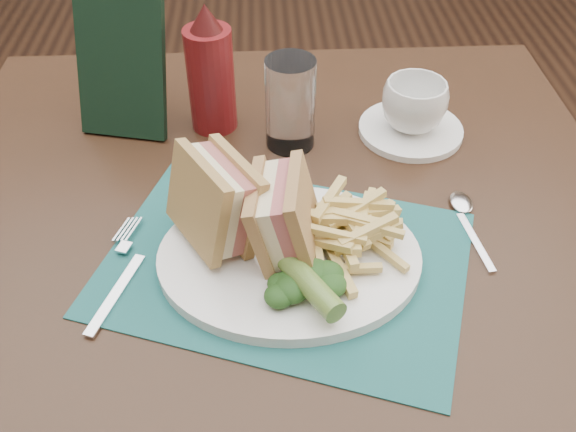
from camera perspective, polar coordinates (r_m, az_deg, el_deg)
The scene contains 16 objects.
floor at distance 1.72m, azimuth -1.28°, elevation -6.12°, with size 7.00×7.00×0.00m, color black.
table_main at distance 1.12m, azimuth -0.75°, elevation -12.47°, with size 0.90×0.75×0.75m, color black, non-canonical shape.
placemat at distance 0.74m, azimuth -0.25°, elevation -4.14°, with size 0.40×0.29×0.00m, color #1B5655.
plate at distance 0.73m, azimuth 0.11°, elevation -3.75°, with size 0.30×0.24×0.01m, color white, non-canonical shape.
sandwich_half_a at distance 0.71m, azimuth -7.99°, elevation 0.87°, with size 0.06×0.11×0.10m, color tan, non-canonical shape.
sandwich_half_b at distance 0.70m, azimuth -2.08°, elevation 0.24°, with size 0.06×0.10×0.09m, color tan, non-canonical shape.
kale_garnish at distance 0.68m, azimuth 1.44°, elevation -6.20°, with size 0.11×0.08×0.03m, color #183714, non-canonical shape.
pickle_spear at distance 0.67m, azimuth 1.35°, elevation -5.44°, with size 0.03×0.03×0.12m, color #4F702A.
fries_pile at distance 0.72m, azimuth 5.17°, elevation -0.63°, with size 0.18×0.20×0.06m, color #D4BA6A, non-canonical shape.
fork at distance 0.74m, azimuth -14.78°, elevation -4.76°, with size 0.03×0.17×0.01m, color silver, non-canonical shape.
spoon at distance 0.81m, azimuth 15.91°, elevation -0.83°, with size 0.03×0.15×0.01m, color silver, non-canonical shape.
saucer at distance 0.95m, azimuth 10.83°, elevation 7.54°, with size 0.15×0.15×0.01m, color white.
coffee_cup at distance 0.93m, azimuth 11.16°, elevation 9.62°, with size 0.09×0.09×0.07m, color white.
drinking_glass at distance 0.88m, azimuth 0.20°, elevation 9.94°, with size 0.07×0.07×0.13m, color white.
ketchup_bottle at distance 0.91m, azimuth -6.95°, elevation 12.89°, with size 0.07×0.07×0.19m, color #5C0F12, non-canonical shape.
check_presenter at distance 0.93m, azimuth -14.61°, elevation 12.92°, with size 0.12×0.01×0.20m, color black.
Camera 1 is at (-0.02, -1.15, 1.29)m, focal length 40.00 mm.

